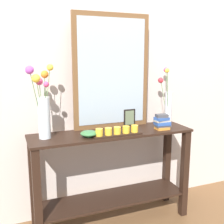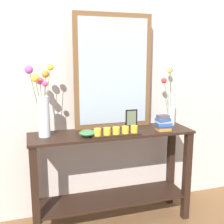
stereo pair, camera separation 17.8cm
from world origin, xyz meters
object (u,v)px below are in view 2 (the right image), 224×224
at_px(console_table, 112,168).
at_px(candle_tray, 116,132).
at_px(tall_vase_left, 43,105).
at_px(decorative_bowl, 88,133).
at_px(mirror_leaning, 113,72).
at_px(book_stack, 163,123).
at_px(picture_frame_small, 131,118).
at_px(vase_right, 171,103).

relative_size(console_table, candle_tray, 3.38).
distance_m(console_table, candle_tray, 0.36).
height_order(tall_vase_left, candle_tray, tall_vase_left).
height_order(candle_tray, decorative_bowl, candle_tray).
bearing_deg(candle_tray, mirror_leaning, 77.84).
bearing_deg(book_stack, mirror_leaning, 148.09).
bearing_deg(book_stack, console_table, 169.43).
bearing_deg(mirror_leaning, decorative_bowl, -141.02).
xyz_separation_m(tall_vase_left, candle_tray, (0.53, -0.14, -0.22)).
relative_size(mirror_leaning, candle_tray, 2.41).
bearing_deg(decorative_bowl, tall_vase_left, 162.20).
xyz_separation_m(console_table, tall_vase_left, (-0.53, 0.03, 0.56)).
bearing_deg(book_stack, decorative_bowl, 179.54).
bearing_deg(candle_tray, console_table, 90.27).
relative_size(mirror_leaning, decorative_bowl, 7.22).
xyz_separation_m(decorative_bowl, book_stack, (0.64, -0.01, 0.03)).
height_order(mirror_leaning, candle_tray, mirror_leaning).
bearing_deg(candle_tray, tall_vase_left, 165.48).
bearing_deg(candle_tray, picture_frame_small, 48.23).
bearing_deg(decorative_bowl, candle_tray, -9.56).
height_order(decorative_bowl, book_stack, book_stack).
relative_size(candle_tray, picture_frame_small, 2.64).
bearing_deg(vase_right, tall_vase_left, -177.58).
height_order(vase_right, book_stack, vase_right).
distance_m(candle_tray, picture_frame_small, 0.33).
distance_m(candle_tray, decorative_bowl, 0.22).
height_order(tall_vase_left, vase_right, tall_vase_left).
relative_size(vase_right, candle_tray, 1.28).
bearing_deg(vase_right, book_stack, -133.46).
bearing_deg(mirror_leaning, candle_tray, -102.16).
xyz_separation_m(console_table, vase_right, (0.56, 0.08, 0.51)).
bearing_deg(tall_vase_left, mirror_leaning, 11.40).
xyz_separation_m(vase_right, book_stack, (-0.15, -0.15, -0.14)).
bearing_deg(candle_tray, vase_right, 18.15).
relative_size(mirror_leaning, vase_right, 1.88).
relative_size(candle_tray, decorative_bowl, 2.99).
relative_size(mirror_leaning, book_stack, 6.92).
bearing_deg(mirror_leaning, vase_right, -8.14).
bearing_deg(decorative_bowl, picture_frame_small, 25.31).
height_order(mirror_leaning, decorative_bowl, mirror_leaning).
distance_m(console_table, picture_frame_small, 0.46).
distance_m(mirror_leaning, decorative_bowl, 0.57).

